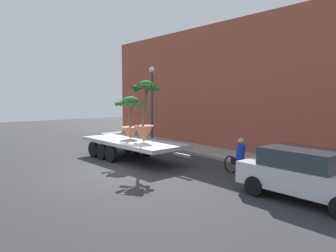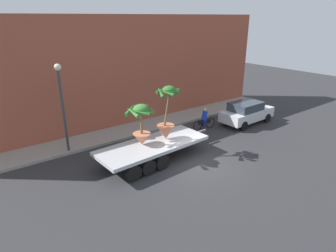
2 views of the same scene
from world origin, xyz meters
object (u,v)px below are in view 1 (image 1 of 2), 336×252
Objects in this scene: flatbed_trailer at (129,144)px; street_lamp at (152,95)px; cyclist at (241,159)px; parked_car at (306,174)px; potted_palm_rear at (131,117)px; potted_palm_middle at (145,116)px.

flatbed_trailer is 5.33m from street_lamp.
street_lamp is at bearing 130.19° from flatbed_trailer.
flatbed_trailer is 3.84× the size of cyclist.
street_lamp is at bearing 166.85° from parked_car.
flatbed_trailer is 1.46× the size of street_lamp.
potted_palm_rear is (-0.26, 0.26, 1.34)m from flatbed_trailer.
potted_palm_middle reaches higher than potted_palm_rear.
cyclist is 9.20m from street_lamp.
street_lamp is (-2.79, 3.35, 1.12)m from potted_palm_rear.
potted_palm_rear is 0.75× the size of potted_palm_middle.
flatbed_trailer is 3.25× the size of potted_palm_rear.
flatbed_trailer is at bearing -174.60° from parked_car.
parked_car is 12.43m from street_lamp.
parked_car is at bearing 3.63° from potted_palm_rear.
flatbed_trailer is at bearing -175.36° from potted_palm_middle.
potted_palm_middle is at bearing -6.04° from potted_palm_rear.
parked_car reaches higher than cyclist.
potted_palm_middle is 0.70× the size of parked_car.
cyclist is (4.36, 1.65, -1.58)m from potted_palm_middle.
potted_palm_middle is 5.62m from street_lamp.
street_lamp reaches higher than potted_palm_rear.
flatbed_trailer is 1.39m from potted_palm_rear.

